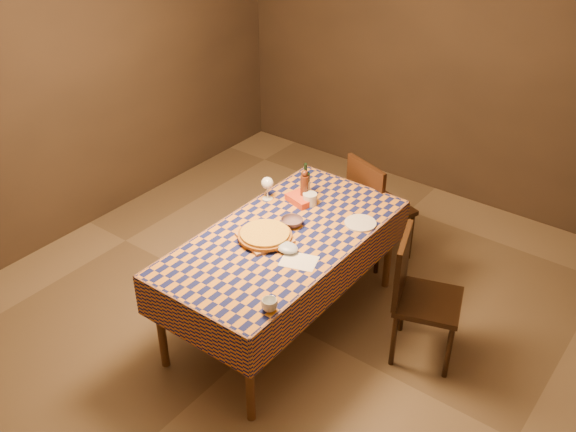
{
  "coord_description": "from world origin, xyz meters",
  "views": [
    {
      "loc": [
        2.19,
        -2.85,
        3.19
      ],
      "look_at": [
        0.0,
        0.05,
        0.9
      ],
      "focal_mm": 40.0,
      "sensor_mm": 36.0,
      "label": 1
    }
  ],
  "objects": [
    {
      "name": "wine_glass",
      "position": [
        -0.39,
        0.31,
        0.9
      ],
      "size": [
        0.09,
        0.09,
        0.18
      ],
      "color": "silver",
      "rests_on": "dining_table"
    },
    {
      "name": "takeout_container",
      "position": [
        -0.17,
        0.42,
        0.8
      ],
      "size": [
        0.23,
        0.19,
        0.05
      ],
      "primitive_type": "cube",
      "rotation": [
        0.0,
        0.0,
        -0.27
      ],
      "color": "red",
      "rests_on": "dining_table"
    },
    {
      "name": "pepper_mill",
      "position": [
        -0.16,
        0.46,
        0.89
      ],
      "size": [
        0.06,
        0.06,
        0.25
      ],
      "color": "#461F10",
      "rests_on": "dining_table"
    },
    {
      "name": "wine_bottle",
      "position": [
        -0.18,
        0.5,
        0.87
      ],
      "size": [
        0.08,
        0.08,
        0.28
      ],
      "color": "black",
      "rests_on": "dining_table"
    },
    {
      "name": "flour_patch",
      "position": [
        0.26,
        -0.18,
        0.77
      ],
      "size": [
        0.27,
        0.24,
        0.0
      ],
      "primitive_type": "cube",
      "rotation": [
        0.0,
        0.0,
        0.32
      ],
      "color": "white",
      "rests_on": "dining_table"
    },
    {
      "name": "tumbler",
      "position": [
        0.4,
        -0.66,
        0.81
      ],
      "size": [
        0.11,
        0.11,
        0.08
      ],
      "primitive_type": "imported",
      "rotation": [
        0.0,
        0.0,
        -0.15
      ],
      "color": "silver",
      "rests_on": "dining_table"
    },
    {
      "name": "dining_table",
      "position": [
        0.0,
        0.0,
        0.69
      ],
      "size": [
        0.94,
        1.84,
        0.77
      ],
      "color": "brown",
      "rests_on": "ground"
    },
    {
      "name": "chair_right",
      "position": [
        0.88,
        0.3,
        0.52
      ],
      "size": [
        0.54,
        0.54,
        0.93
      ],
      "color": "black",
      "rests_on": "ground"
    },
    {
      "name": "flour_bag",
      "position": [
        0.12,
        -0.13,
        0.79
      ],
      "size": [
        0.18,
        0.14,
        0.05
      ],
      "primitive_type": "ellipsoid",
      "rotation": [
        0.0,
        0.0,
        0.12
      ],
      "color": "#9AACC5",
      "rests_on": "dining_table"
    },
    {
      "name": "chair_far",
      "position": [
        0.09,
        1.08,
        0.52
      ],
      "size": [
        0.54,
        0.54,
        0.93
      ],
      "color": "black",
      "rests_on": "ground"
    },
    {
      "name": "cutting_board",
      "position": [
        -0.07,
        -0.11,
        0.78
      ],
      "size": [
        0.38,
        0.38,
        0.02
      ],
      "primitive_type": "cube",
      "rotation": [
        0.0,
        0.0,
        -0.36
      ],
      "color": "#B47D54",
      "rests_on": "dining_table"
    },
    {
      "name": "white_plate",
      "position": [
        0.34,
        0.44,
        0.78
      ],
      "size": [
        0.24,
        0.24,
        0.01
      ],
      "primitive_type": "cylinder",
      "rotation": [
        0.0,
        0.0,
        -0.1
      ],
      "color": "silver",
      "rests_on": "dining_table"
    },
    {
      "name": "room",
      "position": [
        0.0,
        0.0,
        1.35
      ],
      "size": [
        5.0,
        5.1,
        2.7
      ],
      "color": "brown",
      "rests_on": "ground"
    },
    {
      "name": "pizza",
      "position": [
        -0.07,
        -0.11,
        0.81
      ],
      "size": [
        0.45,
        0.45,
        0.04
      ],
      "color": "brown",
      "rests_on": "cutting_board"
    },
    {
      "name": "deli_tub",
      "position": [
        -0.1,
        0.44,
        0.81
      ],
      "size": [
        0.13,
        0.13,
        0.09
      ],
      "primitive_type": "cylinder",
      "rotation": [
        0.0,
        0.0,
        -0.28
      ],
      "color": "silver",
      "rests_on": "dining_table"
    },
    {
      "name": "bowl",
      "position": [
        -0.03,
        0.14,
        0.79
      ],
      "size": [
        0.2,
        0.2,
        0.05
      ],
      "primitive_type": "imported",
      "rotation": [
        0.0,
        0.0,
        0.43
      ],
      "color": "#5F4850",
      "rests_on": "dining_table"
    }
  ]
}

